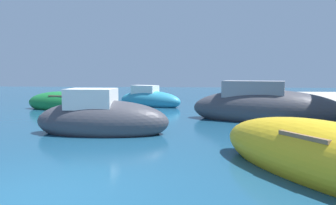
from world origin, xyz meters
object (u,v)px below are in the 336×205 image
Objects in this scene: moored_boat_3 at (101,119)px; moored_boat_6 at (62,103)px; moored_boat_7 at (323,158)px; moored_boat_0 at (149,100)px; moored_boat_1 at (264,108)px.

moored_boat_6 is (-4.41, 6.69, -0.12)m from moored_boat_3.
moored_boat_0 is at bearing 170.52° from moored_boat_7.
moored_boat_3 is at bearing -67.77° from moored_boat_0.
moored_boat_3 is at bearing -157.41° from moored_boat_7.
moored_boat_3 is at bearing -46.47° from moored_boat_6.
moored_boat_1 reaches higher than moored_boat_0.
moored_boat_1 is at bearing 144.30° from moored_boat_7.
moored_boat_1 is 7.36m from moored_boat_7.
moored_boat_0 is 0.68× the size of moored_boat_1.
moored_boat_0 is at bearing 153.01° from moored_boat_1.
moored_boat_6 is 14.76m from moored_boat_7.
moored_boat_3 is (-0.33, -8.82, 0.09)m from moored_boat_0.
moored_boat_3 is (-6.17, -3.31, -0.07)m from moored_boat_1.
moored_boat_1 is 1.22× the size of moored_boat_7.
moored_boat_0 is 5.20m from moored_boat_6.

